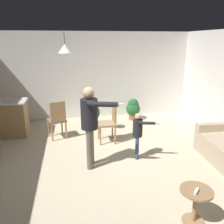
{
  "coord_description": "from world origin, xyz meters",
  "views": [
    {
      "loc": [
        -0.66,
        -4.22,
        2.43
      ],
      "look_at": [
        0.16,
        0.36,
        1.0
      ],
      "focal_mm": 37.5,
      "sensor_mm": 36.0,
      "label": 1
    }
  ],
  "objects_px": {
    "person_adult": "(90,119)",
    "spare_remote_on_table": "(196,191)",
    "person_child": "(138,131)",
    "dining_chair_centre_back": "(110,121)",
    "dining_chair_by_counter": "(57,118)",
    "potted_plant_corner": "(133,108)",
    "potted_plant_by_wall": "(91,112)",
    "kitchen_counter": "(3,119)",
    "side_table_by_couch": "(195,202)"
  },
  "relations": [
    {
      "from": "potted_plant_corner",
      "to": "person_child",
      "type": "bearing_deg",
      "value": -102.87
    },
    {
      "from": "kitchen_counter",
      "to": "spare_remote_on_table",
      "type": "height_order",
      "value": "kitchen_counter"
    },
    {
      "from": "kitchen_counter",
      "to": "side_table_by_couch",
      "type": "relative_size",
      "value": 2.42
    },
    {
      "from": "dining_chair_by_counter",
      "to": "potted_plant_corner",
      "type": "bearing_deg",
      "value": 8.17
    },
    {
      "from": "spare_remote_on_table",
      "to": "dining_chair_by_counter",
      "type": "bearing_deg",
      "value": 119.78
    },
    {
      "from": "kitchen_counter",
      "to": "potted_plant_corner",
      "type": "height_order",
      "value": "kitchen_counter"
    },
    {
      "from": "person_adult",
      "to": "person_child",
      "type": "xyz_separation_m",
      "value": [
        1.0,
        0.18,
        -0.38
      ]
    },
    {
      "from": "person_adult",
      "to": "dining_chair_centre_back",
      "type": "bearing_deg",
      "value": 168.05
    },
    {
      "from": "person_child",
      "to": "spare_remote_on_table",
      "type": "bearing_deg",
      "value": 20.05
    },
    {
      "from": "person_child",
      "to": "dining_chair_by_counter",
      "type": "height_order",
      "value": "person_child"
    },
    {
      "from": "person_child",
      "to": "potted_plant_by_wall",
      "type": "height_order",
      "value": "person_child"
    },
    {
      "from": "person_adult",
      "to": "spare_remote_on_table",
      "type": "distance_m",
      "value": 2.23
    },
    {
      "from": "person_adult",
      "to": "dining_chair_by_counter",
      "type": "distance_m",
      "value": 1.77
    },
    {
      "from": "kitchen_counter",
      "to": "spare_remote_on_table",
      "type": "xyz_separation_m",
      "value": [
        3.34,
        -3.79,
        0.06
      ]
    },
    {
      "from": "potted_plant_corner",
      "to": "person_adult",
      "type": "bearing_deg",
      "value": -120.41
    },
    {
      "from": "dining_chair_by_counter",
      "to": "potted_plant_corner",
      "type": "height_order",
      "value": "dining_chair_by_counter"
    },
    {
      "from": "person_adult",
      "to": "kitchen_counter",
      "type": "bearing_deg",
      "value": -118.64
    },
    {
      "from": "person_child",
      "to": "dining_chair_centre_back",
      "type": "distance_m",
      "value": 1.06
    },
    {
      "from": "kitchen_counter",
      "to": "side_table_by_couch",
      "type": "xyz_separation_m",
      "value": [
        3.37,
        -3.74,
        -0.15
      ]
    },
    {
      "from": "side_table_by_couch",
      "to": "person_child",
      "type": "relative_size",
      "value": 0.52
    },
    {
      "from": "kitchen_counter",
      "to": "dining_chair_centre_back",
      "type": "xyz_separation_m",
      "value": [
        2.68,
        -0.85,
        0.07
      ]
    },
    {
      "from": "spare_remote_on_table",
      "to": "kitchen_counter",
      "type": "bearing_deg",
      "value": 131.34
    },
    {
      "from": "side_table_by_couch",
      "to": "potted_plant_by_wall",
      "type": "bearing_deg",
      "value": 104.36
    },
    {
      "from": "person_adult",
      "to": "spare_remote_on_table",
      "type": "xyz_separation_m",
      "value": [
        1.22,
        -1.81,
        -0.47
      ]
    },
    {
      "from": "spare_remote_on_table",
      "to": "side_table_by_couch",
      "type": "bearing_deg",
      "value": 54.67
    },
    {
      "from": "person_child",
      "to": "dining_chair_by_counter",
      "type": "xyz_separation_m",
      "value": [
        -1.71,
        1.38,
        -0.08
      ]
    },
    {
      "from": "potted_plant_by_wall",
      "to": "dining_chair_by_counter",
      "type": "bearing_deg",
      "value": -140.58
    },
    {
      "from": "person_adult",
      "to": "side_table_by_couch",
      "type": "bearing_deg",
      "value": 49.87
    },
    {
      "from": "dining_chair_centre_back",
      "to": "spare_remote_on_table",
      "type": "xyz_separation_m",
      "value": [
        0.65,
        -2.94,
        -0.01
      ]
    },
    {
      "from": "person_child",
      "to": "potted_plant_corner",
      "type": "relative_size",
      "value": 1.48
    },
    {
      "from": "kitchen_counter",
      "to": "person_child",
      "type": "distance_m",
      "value": 3.61
    },
    {
      "from": "potted_plant_corner",
      "to": "dining_chair_centre_back",
      "type": "bearing_deg",
      "value": -123.15
    },
    {
      "from": "person_adult",
      "to": "spare_remote_on_table",
      "type": "relative_size",
      "value": 12.45
    },
    {
      "from": "kitchen_counter",
      "to": "person_adult",
      "type": "distance_m",
      "value": 2.95
    },
    {
      "from": "dining_chair_centre_back",
      "to": "potted_plant_corner",
      "type": "relative_size",
      "value": 1.47
    },
    {
      "from": "spare_remote_on_table",
      "to": "potted_plant_corner",
      "type": "bearing_deg",
      "value": 85.41
    },
    {
      "from": "kitchen_counter",
      "to": "side_table_by_couch",
      "type": "distance_m",
      "value": 5.04
    },
    {
      "from": "kitchen_counter",
      "to": "spare_remote_on_table",
      "type": "distance_m",
      "value": 5.05
    },
    {
      "from": "person_adult",
      "to": "potted_plant_by_wall",
      "type": "height_order",
      "value": "person_adult"
    },
    {
      "from": "side_table_by_couch",
      "to": "person_child",
      "type": "distance_m",
      "value": 1.98
    },
    {
      "from": "dining_chair_centre_back",
      "to": "kitchen_counter",
      "type": "bearing_deg",
      "value": 72.41
    },
    {
      "from": "person_child",
      "to": "potted_plant_by_wall",
      "type": "xyz_separation_m",
      "value": [
        -0.79,
        2.13,
        -0.18
      ]
    },
    {
      "from": "kitchen_counter",
      "to": "potted_plant_corner",
      "type": "bearing_deg",
      "value": 10.83
    },
    {
      "from": "person_adult",
      "to": "potted_plant_by_wall",
      "type": "relative_size",
      "value": 2.01
    },
    {
      "from": "person_adult",
      "to": "spare_remote_on_table",
      "type": "height_order",
      "value": "person_adult"
    },
    {
      "from": "dining_chair_by_counter",
      "to": "dining_chair_centre_back",
      "type": "relative_size",
      "value": 1.0
    },
    {
      "from": "potted_plant_corner",
      "to": "spare_remote_on_table",
      "type": "distance_m",
      "value": 4.52
    },
    {
      "from": "kitchen_counter",
      "to": "person_adult",
      "type": "height_order",
      "value": "person_adult"
    },
    {
      "from": "side_table_by_couch",
      "to": "dining_chair_centre_back",
      "type": "xyz_separation_m",
      "value": [
        -0.69,
        2.9,
        0.22
      ]
    },
    {
      "from": "dining_chair_by_counter",
      "to": "kitchen_counter",
      "type": "bearing_deg",
      "value": 144.87
    }
  ]
}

